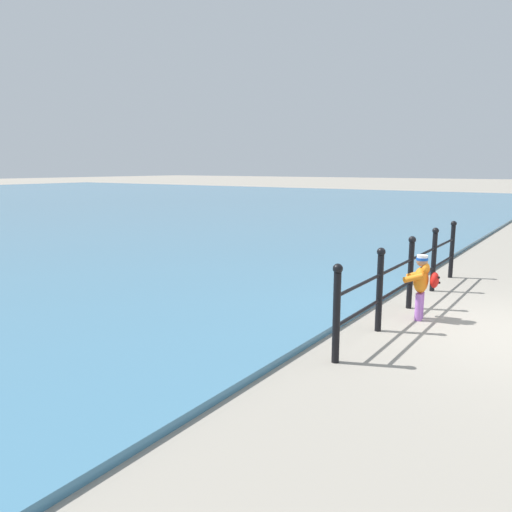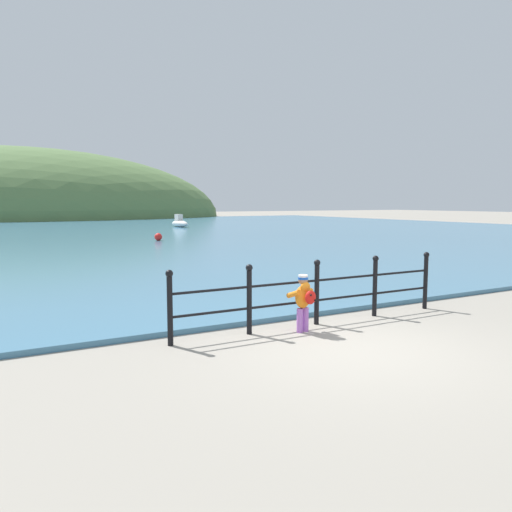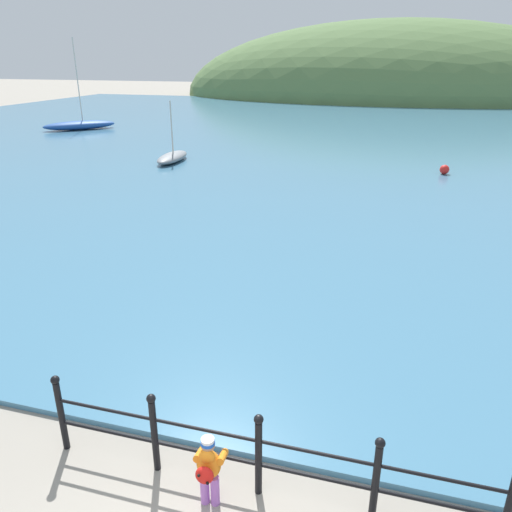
# 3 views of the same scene
# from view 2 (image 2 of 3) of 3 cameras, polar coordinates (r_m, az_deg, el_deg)

# --- Properties ---
(ground_plane) EXTENTS (200.00, 200.00, 0.00)m
(ground_plane) POSITION_cam_2_polar(r_m,az_deg,el_deg) (7.99, 10.86, -10.30)
(ground_plane) COLOR gray
(water) EXTENTS (80.00, 60.00, 0.10)m
(water) POSITION_cam_2_polar(r_m,az_deg,el_deg) (38.24, -21.64, 2.46)
(water) COLOR teal
(water) RESTS_ON ground
(far_hillside) EXTENTS (56.70, 31.18, 19.16)m
(far_hillside) POSITION_cam_2_polar(r_m,az_deg,el_deg) (74.69, -25.36, 3.88)
(far_hillside) COLOR #567542
(far_hillside) RESTS_ON ground
(iron_railing) EXTENTS (5.77, 0.12, 1.21)m
(iron_railing) POSITION_cam_2_polar(r_m,az_deg,el_deg) (9.25, 6.96, -3.88)
(iron_railing) COLOR black
(iron_railing) RESTS_ON ground
(child_in_coat) EXTENTS (0.41, 0.55, 1.00)m
(child_in_coat) POSITION_cam_2_polar(r_m,az_deg,el_deg) (8.68, 5.47, -4.77)
(child_in_coat) COLOR #AD66C6
(child_in_coat) RESTS_ON ground
(boat_twin_mast) EXTENTS (1.01, 2.72, 1.10)m
(boat_twin_mast) POSITION_cam_2_polar(r_m,az_deg,el_deg) (43.60, -8.72, 3.77)
(boat_twin_mast) COLOR silver
(boat_twin_mast) RESTS_ON water
(mooring_buoy) EXTENTS (0.42, 0.42, 0.42)m
(mooring_buoy) POSITION_cam_2_polar(r_m,az_deg,el_deg) (28.36, -11.10, 2.16)
(mooring_buoy) COLOR red
(mooring_buoy) RESTS_ON water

